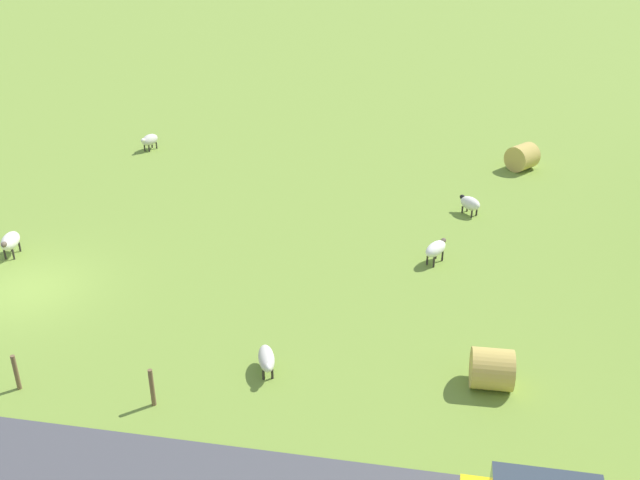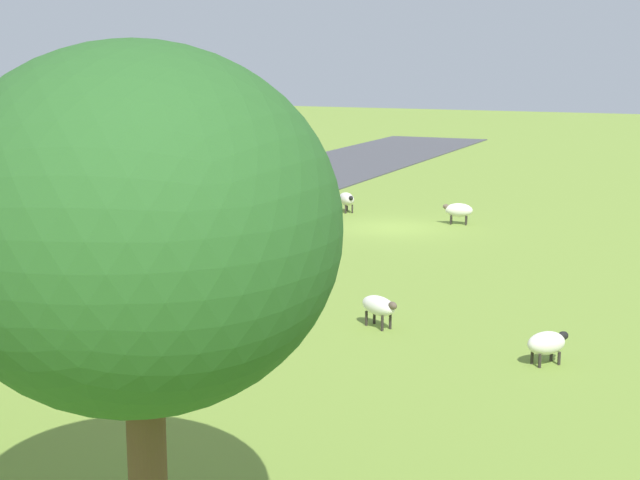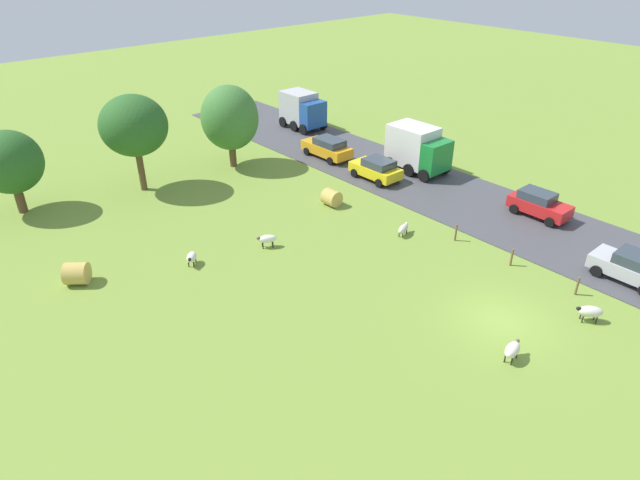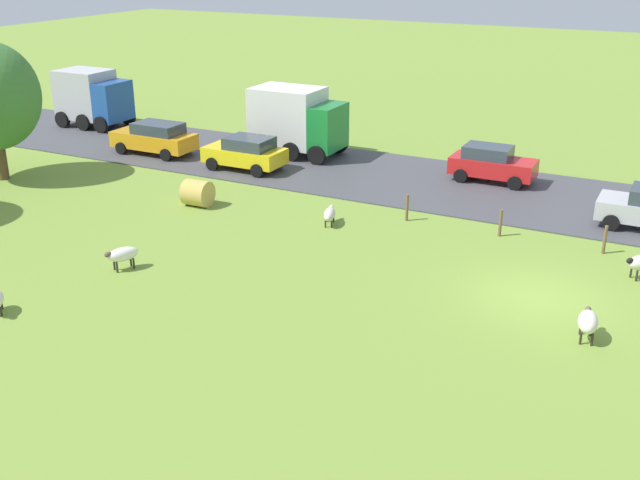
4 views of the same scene
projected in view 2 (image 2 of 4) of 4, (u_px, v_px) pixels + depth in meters
The scene contains 16 objects.
ground_plane at pixel (393, 228), 37.36m from camera, with size 160.00×160.00×0.00m, color olive.
road_strip at pixel (176, 211), 41.30m from camera, with size 8.00×80.00×0.06m, color #47474C.
sheep_0 at pixel (215, 253), 30.44m from camera, with size 1.30×0.80×0.67m.
sheep_1 at pixel (459, 210), 38.04m from camera, with size 1.25×0.74×0.86m.
sheep_2 at pixel (347, 199), 40.97m from camera, with size 1.20×1.25×0.86m.
sheep_3 at pixel (379, 306), 23.65m from camera, with size 1.21×0.95×0.80m.
sheep_4 at pixel (547, 343), 20.84m from camera, with size 1.02×1.03×0.75m.
hay_bale_1 at pixel (114, 294), 24.77m from camera, with size 1.12×1.12×1.11m, color tan.
tree_0 at pixel (139, 230), 10.71m from camera, with size 4.66×4.66×6.92m.
fence_post_0 at pixel (331, 191), 43.76m from camera, with size 0.12×0.12×1.06m, color brown.
fence_post_1 at pixel (296, 202), 40.33m from camera, with size 0.12×0.12×1.07m, color brown.
fence_post_2 at pixel (255, 216), 36.90m from camera, with size 0.12×0.12×1.07m, color brown.
fence_post_3 at pixel (205, 232), 33.46m from camera, with size 0.12×0.12×1.11m, color brown.
car_0 at pixel (247, 165), 51.10m from camera, with size 1.92×4.29×1.49m.
car_2 at pixel (241, 186), 42.69m from camera, with size 2.06×3.87×1.63m.
car_3 at pixel (79, 204), 37.48m from camera, with size 1.93×3.89×1.66m.
Camera 2 is at (-12.08, 34.83, 6.74)m, focal length 53.11 mm.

